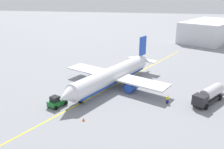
# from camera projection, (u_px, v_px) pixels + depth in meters

# --- Properties ---
(ground_plane) EXTENTS (400.00, 400.00, 0.00)m
(ground_plane) POSITION_uv_depth(u_px,v_px,m) (112.00, 86.00, 55.48)
(ground_plane) COLOR gray
(airplane) EXTENTS (31.97, 25.95, 9.74)m
(airplane) POSITION_uv_depth(u_px,v_px,m) (113.00, 75.00, 54.96)
(airplane) COLOR white
(airplane) RESTS_ON ground
(fuel_tanker) EXTENTS (9.17, 7.68, 3.15)m
(fuel_tanker) POSITION_uv_depth(u_px,v_px,m) (209.00, 94.00, 47.05)
(fuel_tanker) COLOR #2D2D33
(fuel_tanker) RESTS_ON ground
(pushback_tug) EXTENTS (4.10, 3.50, 2.20)m
(pushback_tug) POSITION_uv_depth(u_px,v_px,m) (57.00, 101.00, 45.70)
(pushback_tug) COLOR #196B28
(pushback_tug) RESTS_ON ground
(refueling_worker) EXTENTS (0.63, 0.58, 1.71)m
(refueling_worker) POSITION_uv_depth(u_px,v_px,m) (167.00, 99.00, 46.96)
(refueling_worker) COLOR navy
(refueling_worker) RESTS_ON ground
(safety_cone_nose) EXTENTS (0.50, 0.50, 0.56)m
(safety_cone_nose) POSITION_uv_depth(u_px,v_px,m) (83.00, 119.00, 40.70)
(safety_cone_nose) COLOR #F2590F
(safety_cone_nose) RESTS_ON ground
(safety_cone_wingtip) EXTENTS (0.54, 0.54, 0.60)m
(safety_cone_wingtip) POSITION_uv_depth(u_px,v_px,m) (69.00, 98.00, 49.02)
(safety_cone_wingtip) COLOR #F2590F
(safety_cone_wingtip) RESTS_ON ground
(distant_hangar) EXTENTS (36.01, 30.10, 8.83)m
(distant_hangar) POSITION_uv_depth(u_px,v_px,m) (209.00, 31.00, 106.10)
(distant_hangar) COLOR silver
(distant_hangar) RESTS_ON ground
(taxi_line_marking) EXTENTS (76.61, 35.90, 0.01)m
(taxi_line_marking) POSITION_uv_depth(u_px,v_px,m) (112.00, 86.00, 55.48)
(taxi_line_marking) COLOR yellow
(taxi_line_marking) RESTS_ON ground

